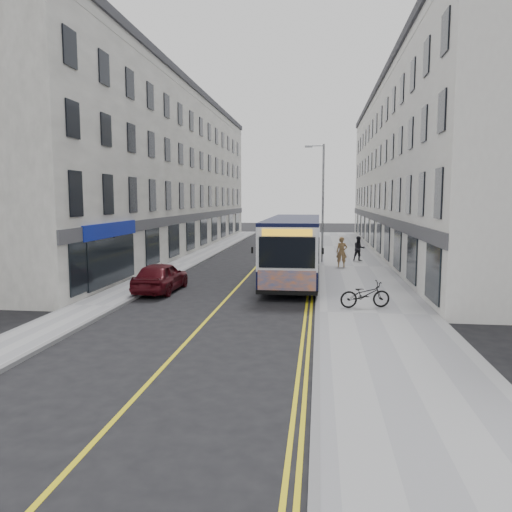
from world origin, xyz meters
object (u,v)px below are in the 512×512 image
(streetlamp, at_px, (322,199))
(car_white, at_px, (292,243))
(pedestrian_near, at_px, (342,252))
(car_maroon, at_px, (161,277))
(pedestrian_far, at_px, (359,249))
(city_bus, at_px, (294,247))
(bicycle, at_px, (365,294))

(streetlamp, relative_size, car_white, 1.71)
(pedestrian_near, distance_m, car_white, 10.25)
(streetlamp, bearing_deg, car_white, 108.51)
(streetlamp, relative_size, car_maroon, 1.90)
(streetlamp, distance_m, pedestrian_far, 4.34)
(city_bus, xyz_separation_m, pedestrian_near, (2.76, 4.93, -0.78))
(streetlamp, distance_m, car_maroon, 14.19)
(city_bus, bearing_deg, car_maroon, -146.64)
(pedestrian_near, distance_m, car_maroon, 12.58)
(bicycle, xyz_separation_m, car_maroon, (-9.25, 2.86, 0.07))
(city_bus, bearing_deg, pedestrian_far, 63.32)
(streetlamp, distance_m, bicycle, 14.86)
(streetlamp, relative_size, pedestrian_far, 4.68)
(pedestrian_far, bearing_deg, car_white, 114.48)
(car_white, bearing_deg, car_maroon, -111.79)
(streetlamp, distance_m, pedestrian_near, 4.34)
(city_bus, xyz_separation_m, car_white, (-0.89, 14.50, -1.07))
(bicycle, bearing_deg, streetlamp, -7.06)
(car_maroon, bearing_deg, bicycle, 164.62)
(car_maroon, bearing_deg, city_bus, -144.87)
(streetlamp, relative_size, city_bus, 0.69)
(streetlamp, xyz_separation_m, bicycle, (1.68, -14.29, -3.74))
(streetlamp, bearing_deg, pedestrian_far, 14.74)
(streetlamp, height_order, car_maroon, streetlamp)
(city_bus, relative_size, pedestrian_far, 6.80)
(pedestrian_far, bearing_deg, streetlamp, -178.59)
(pedestrian_far, xyz_separation_m, car_maroon, (-10.16, -12.11, -0.26))
(pedestrian_near, bearing_deg, pedestrian_far, 69.53)
(car_white, bearing_deg, pedestrian_far, -58.28)
(city_bus, height_order, car_white, city_bus)
(pedestrian_far, relative_size, car_maroon, 0.41)
(pedestrian_far, relative_size, car_white, 0.37)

